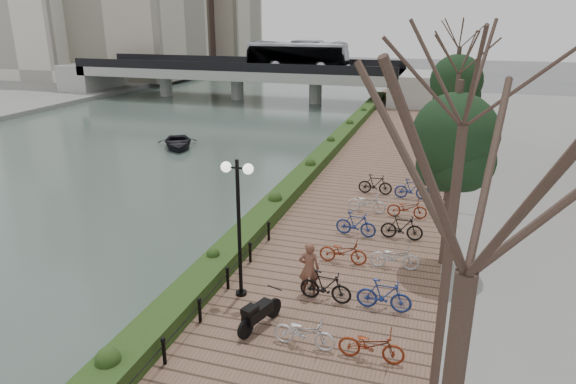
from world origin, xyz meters
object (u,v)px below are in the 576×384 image
at_px(lamppost, 238,199).
at_px(boat, 178,142).
at_px(pedestrian, 309,269).
at_px(motorcycle, 260,312).

height_order(lamppost, boat, lamppost).
bearing_deg(lamppost, boat, 124.11).
relative_size(pedestrian, boat, 0.45).
bearing_deg(pedestrian, lamppost, 8.30).
relative_size(lamppost, boat, 1.12).
distance_m(lamppost, motorcycle, 3.38).
height_order(pedestrian, boat, pedestrian).
height_order(motorcycle, boat, motorcycle).
bearing_deg(boat, lamppost, -86.48).
xyz_separation_m(motorcycle, pedestrian, (0.84, 2.20, 0.40)).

